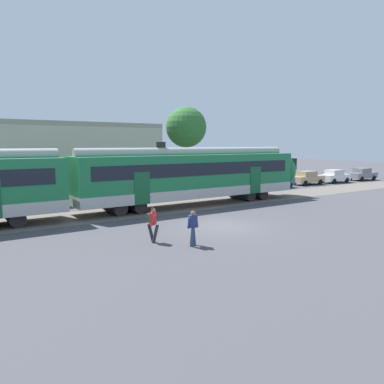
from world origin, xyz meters
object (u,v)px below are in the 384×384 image
pedestrian_navy (193,224)px  parked_car_grey (362,174)px  parked_car_blue (276,181)px  parked_car_white (335,176)px  pedestrian_red (153,222)px  parked_car_tan (307,178)px

pedestrian_navy → parked_car_grey: (35.05, 13.56, -0.21)m
parked_car_blue → parked_car_white: 9.83m
parked_car_blue → parked_car_grey: (15.33, -0.19, 0.00)m
pedestrian_red → parked_car_blue: (20.95, 12.20, -0.21)m
parked_car_blue → parked_car_tan: (5.33, 0.27, 0.00)m
parked_car_blue → parked_car_white: same height
pedestrian_navy → parked_car_tan: pedestrian_navy is taller
parked_car_blue → parked_car_white: (9.83, -0.09, 0.00)m
parked_car_grey → pedestrian_red: bearing=-161.7°
pedestrian_red → parked_car_tan: pedestrian_red is taller
pedestrian_navy → parked_car_grey: 37.58m
parked_car_blue → parked_car_white: bearing=-0.5°
pedestrian_red → pedestrian_navy: same height
parked_car_tan → parked_car_white: (4.51, -0.36, 0.00)m
parked_car_blue → pedestrian_navy: bearing=-145.1°
pedestrian_red → parked_car_grey: (36.27, 12.01, -0.21)m
parked_car_tan → parked_car_white: bearing=-4.5°
parked_car_grey → parked_car_tan: bearing=177.4°
pedestrian_navy → parked_car_blue: 24.04m
pedestrian_navy → pedestrian_red: bearing=128.3°
pedestrian_navy → parked_car_blue: bearing=34.9°
parked_car_tan → parked_car_grey: (10.00, -0.45, 0.00)m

